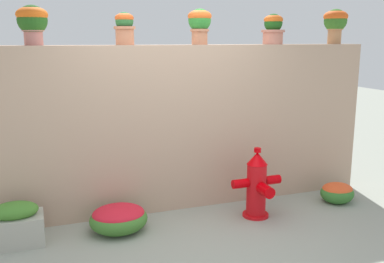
{
  "coord_description": "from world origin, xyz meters",
  "views": [
    {
      "loc": [
        -1.44,
        -3.73,
        2.08
      ],
      "look_at": [
        0.28,
        1.07,
        0.99
      ],
      "focal_mm": 40.69,
      "sensor_mm": 36.0,
      "label": 1
    }
  ],
  "objects": [
    {
      "name": "ground_plane",
      "position": [
        0.0,
        0.0,
        0.0
      ],
      "size": [
        24.0,
        24.0,
        0.0
      ],
      "primitive_type": "plane",
      "color": "gray"
    },
    {
      "name": "stone_wall",
      "position": [
        0.0,
        1.27,
        1.0
      ],
      "size": [
        5.41,
        0.32,
        2.01
      ],
      "primitive_type": "cube",
      "color": "tan",
      "rests_on": "ground"
    },
    {
      "name": "potted_plant_3",
      "position": [
        0.45,
        1.29,
        2.27
      ],
      "size": [
        0.29,
        0.29,
        0.42
      ],
      "color": "#B87353",
      "rests_on": "stone_wall"
    },
    {
      "name": "flower_bush_right",
      "position": [
        2.13,
        0.66,
        0.14
      ],
      "size": [
        0.44,
        0.39,
        0.27
      ],
      "color": "#35752D",
      "rests_on": "ground"
    },
    {
      "name": "planter_box",
      "position": [
        -1.74,
        0.78,
        0.22
      ],
      "size": [
        0.55,
        0.36,
        0.46
      ],
      "color": "#A9A799",
      "rests_on": "ground"
    },
    {
      "name": "potted_plant_2",
      "position": [
        -0.46,
        1.31,
        2.22
      ],
      "size": [
        0.24,
        0.24,
        0.37
      ],
      "color": "#BD7352",
      "rests_on": "stone_wall"
    },
    {
      "name": "potted_plant_1",
      "position": [
        -1.44,
        1.31,
        2.27
      ],
      "size": [
        0.33,
        0.33,
        0.42
      ],
      "color": "#AF6962",
      "rests_on": "stone_wall"
    },
    {
      "name": "fire_hydrant",
      "position": [
        0.92,
        0.59,
        0.38
      ],
      "size": [
        0.61,
        0.48,
        0.84
      ],
      "color": "red",
      "rests_on": "ground"
    },
    {
      "name": "potted_plant_5",
      "position": [
        2.42,
        1.31,
        2.31
      ],
      "size": [
        0.32,
        0.32,
        0.46
      ],
      "color": "#B87C50",
      "rests_on": "stone_wall"
    },
    {
      "name": "flower_bush_left",
      "position": [
        -0.7,
        0.74,
        0.16
      ],
      "size": [
        0.64,
        0.57,
        0.3
      ],
      "color": "#3F772C",
      "rests_on": "ground"
    },
    {
      "name": "potted_plant_4",
      "position": [
        1.43,
        1.25,
        2.22
      ],
      "size": [
        0.3,
        0.3,
        0.38
      ],
      "color": "#BF7360",
      "rests_on": "stone_wall"
    }
  ]
}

